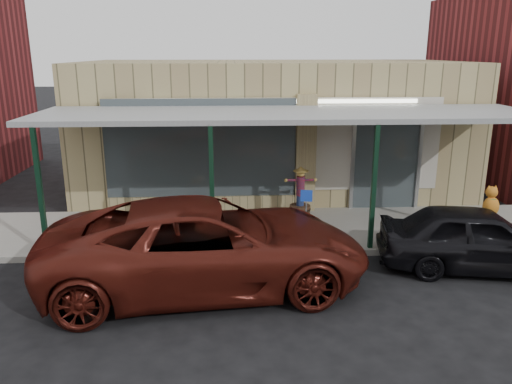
{
  "coord_description": "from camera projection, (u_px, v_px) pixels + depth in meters",
  "views": [
    {
      "loc": [
        -1.37,
        -8.42,
        4.52
      ],
      "look_at": [
        -0.81,
        2.6,
        1.39
      ],
      "focal_mm": 35.0,
      "sensor_mm": 36.0,
      "label": 1
    }
  ],
  "objects": [
    {
      "name": "ground",
      "position": [
        306.0,
        300.0,
        9.39
      ],
      "size": [
        120.0,
        120.0,
        0.0
      ],
      "primitive_type": "plane",
      "color": "black",
      "rests_on": "ground"
    },
    {
      "name": "sidewalk",
      "position": [
        285.0,
        230.0,
        12.83
      ],
      "size": [
        40.0,
        3.2,
        0.15
      ],
      "primitive_type": "cube",
      "color": "gray",
      "rests_on": "ground"
    },
    {
      "name": "storefront",
      "position": [
        272.0,
        126.0,
        16.67
      ],
      "size": [
        12.0,
        6.25,
        4.2
      ],
      "color": "tan",
      "rests_on": "ground"
    },
    {
      "name": "awning",
      "position": [
        287.0,
        116.0,
        11.99
      ],
      "size": [
        12.0,
        3.0,
        3.04
      ],
      "color": "gray",
      "rests_on": "ground"
    },
    {
      "name": "block_buildings_near",
      "position": [
        327.0,
        73.0,
        17.3
      ],
      "size": [
        61.0,
        8.0,
        8.0
      ],
      "color": "maroon",
      "rests_on": "ground"
    },
    {
      "name": "barrel_scarecrow",
      "position": [
        300.0,
        201.0,
        13.36
      ],
      "size": [
        0.88,
        0.62,
        1.44
      ],
      "rotation": [
        0.0,
        0.0,
        0.13
      ],
      "color": "#503320",
      "rests_on": "sidewalk"
    },
    {
      "name": "barrel_pumpkin",
      "position": [
        192.0,
        217.0,
        12.76
      ],
      "size": [
        0.79,
        0.79,
        0.77
      ],
      "rotation": [
        0.0,
        0.0,
        -0.25
      ],
      "color": "#503320",
      "rests_on": "sidewalk"
    },
    {
      "name": "handicap_sign",
      "position": [
        306.0,
        209.0,
        11.5
      ],
      "size": [
        0.27,
        0.07,
        1.31
      ],
      "rotation": [
        0.0,
        0.0,
        -0.19
      ],
      "color": "gray",
      "rests_on": "sidewalk"
    },
    {
      "name": "parked_sedan",
      "position": [
        478.0,
        238.0,
        10.53
      ],
      "size": [
        4.33,
        2.35,
        1.63
      ],
      "rotation": [
        0.0,
        0.0,
        1.39
      ],
      "color": "black",
      "rests_on": "ground"
    },
    {
      "name": "car_maroon",
      "position": [
        207.0,
        245.0,
        9.72
      ],
      "size": [
        6.56,
        3.56,
        1.74
      ],
      "primitive_type": "imported",
      "rotation": [
        0.0,
        0.0,
        1.68
      ],
      "color": "#501710",
      "rests_on": "ground"
    }
  ]
}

